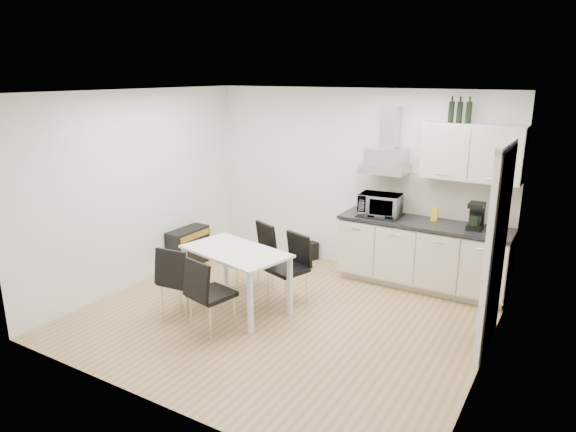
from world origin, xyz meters
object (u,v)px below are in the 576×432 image
object	(u,v)px
guitar_amp	(188,247)
chair_far_left	(254,257)
kitchenette	(427,228)
chair_near_right	(212,295)
dining_table	(236,257)
chair_near_left	(182,281)
floor_speaker	(312,251)
chair_far_right	(287,270)

from	to	relation	value
guitar_amp	chair_far_left	bearing A→B (deg)	-7.86
kitchenette	chair_near_right	xyz separation A→B (m)	(-1.65, -2.45, -0.39)
kitchenette	chair_far_left	xyz separation A→B (m)	(-1.92, -1.22, -0.39)
dining_table	chair_far_left	size ratio (longest dim) A/B	1.61
chair_near_left	floor_speaker	distance (m)	2.53
chair_near_left	guitar_amp	world-z (taller)	chair_near_left
chair_far_left	chair_near_right	size ratio (longest dim) A/B	1.00
chair_far_right	guitar_amp	size ratio (longest dim) A/B	1.29
dining_table	chair_far_left	distance (m)	0.66
kitchenette	chair_near_left	xyz separation A→B (m)	(-2.21, -2.32, -0.39)
guitar_amp	floor_speaker	distance (m)	1.89
dining_table	guitar_amp	size ratio (longest dim) A/B	2.08
chair_far_left	kitchenette	bearing A→B (deg)	-124.36
kitchenette	chair_far_right	size ratio (longest dim) A/B	2.86
chair_far_right	floor_speaker	size ratio (longest dim) A/B	3.25
floor_speaker	chair_near_left	bearing A→B (deg)	-77.59
kitchenette	chair_near_left	distance (m)	3.22
chair_far_left	chair_near_right	world-z (taller)	same
dining_table	chair_near_right	size ratio (longest dim) A/B	1.61
chair_far_right	floor_speaker	bearing A→B (deg)	-54.02
kitchenette	guitar_amp	xyz separation A→B (m)	(-3.27, -1.01, -0.55)
kitchenette	dining_table	bearing A→B (deg)	-134.26
kitchenette	chair_far_left	distance (m)	2.31
chair_near_right	floor_speaker	size ratio (longest dim) A/B	3.25
chair_far_right	kitchenette	bearing A→B (deg)	-114.60
chair_near_left	chair_near_right	distance (m)	0.57
dining_table	floor_speaker	bearing A→B (deg)	103.10
chair_far_left	chair_near_left	distance (m)	1.13
chair_near_left	floor_speaker	xyz separation A→B (m)	(0.41, 2.48, -0.30)
chair_near_left	kitchenette	bearing A→B (deg)	41.46
floor_speaker	kitchenette	bearing A→B (deg)	16.55
dining_table	chair_near_right	world-z (taller)	chair_near_right
chair_near_right	chair_far_left	bearing A→B (deg)	115.20
dining_table	chair_far_left	world-z (taller)	chair_far_left
dining_table	guitar_amp	bearing A→B (deg)	163.81
floor_speaker	chair_far_right	bearing A→B (deg)	-51.10
guitar_amp	kitchenette	bearing A→B (deg)	18.48
kitchenette	chair_near_left	bearing A→B (deg)	-133.62
kitchenette	chair_near_right	distance (m)	2.98
chair_near_left	chair_near_right	bearing A→B (deg)	-18.22
dining_table	chair_far_left	bearing A→B (deg)	116.22
guitar_amp	floor_speaker	world-z (taller)	guitar_amp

